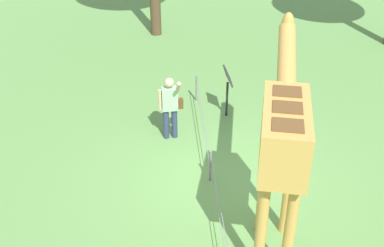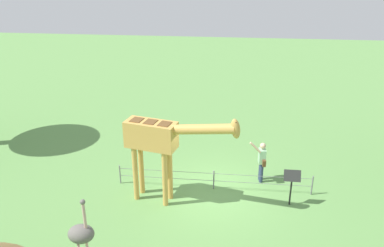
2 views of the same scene
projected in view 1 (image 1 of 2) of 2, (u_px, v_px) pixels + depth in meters
ground_plane at (221, 180)px, 10.26m from camera, size 60.00×60.00×0.00m
giraffe at (283, 131)px, 7.61m from camera, size 3.87×1.36×3.43m
visitor at (170, 105)px, 11.18m from camera, size 0.64×0.58×1.70m
info_sign at (228, 83)px, 12.04m from camera, size 0.56×0.21×1.32m
wire_fence at (210, 165)px, 10.03m from camera, size 7.05×0.05×0.75m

